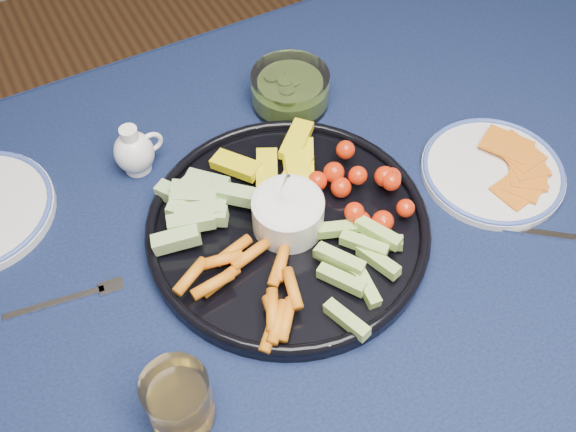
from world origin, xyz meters
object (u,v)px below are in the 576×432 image
dining_table (277,324)px  crudite_platter (286,223)px  juice_tumbler (180,402)px  creamer_pitcher (135,151)px  pickle_bowl (290,91)px  cheese_plate (493,169)px

dining_table → crudite_platter: (0.06, 0.08, 0.11)m
juice_tumbler → crudite_platter: bearing=37.3°
dining_table → juice_tumbler: bearing=-151.2°
dining_table → crudite_platter: 0.15m
creamer_pitcher → crudite_platter: bearing=-56.6°
crudite_platter → pickle_bowl: bearing=60.5°
cheese_plate → juice_tumbler: bearing=-167.6°
dining_table → pickle_bowl: bearing=58.7°
crudite_platter → pickle_bowl: crudite_platter is taller
creamer_pitcher → juice_tumbler: 0.39m
creamer_pitcher → pickle_bowl: (0.26, 0.02, -0.01)m
cheese_plate → crudite_platter: bearing=171.0°
dining_table → creamer_pitcher: bearing=105.8°
pickle_bowl → cheese_plate: pickle_bowl is taller
crudite_platter → juice_tumbler: crudite_platter is taller
dining_table → juice_tumbler: size_ratio=18.90×
crudite_platter → juice_tumbler: bearing=-142.7°
crudite_platter → pickle_bowl: size_ratio=3.11×
pickle_bowl → cheese_plate: 0.34m
creamer_pitcher → pickle_bowl: creamer_pitcher is taller
cheese_plate → pickle_bowl: bearing=124.9°
dining_table → juice_tumbler: 0.23m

